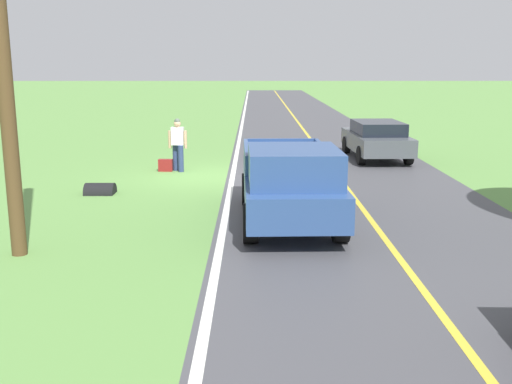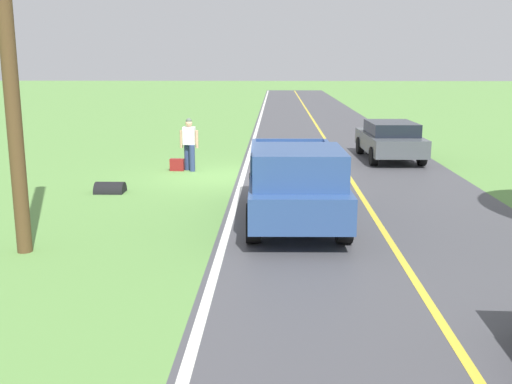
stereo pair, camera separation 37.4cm
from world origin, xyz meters
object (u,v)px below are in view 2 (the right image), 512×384
at_px(suitcase_carried, 177,165).
at_px(sedan_near_oncoming, 390,139).
at_px(utility_pole_roadside, 7,42).
at_px(hitchhiker_walking, 189,141).
at_px(pickup_truck_passing, 295,182).

relative_size(suitcase_carried, sedan_near_oncoming, 0.10).
xyz_separation_m(suitcase_carried, utility_pole_roadside, (1.49, 8.81, 3.69)).
distance_m(hitchhiker_walking, pickup_truck_passing, 7.45).
bearing_deg(utility_pole_roadside, pickup_truck_passing, -157.23).
xyz_separation_m(hitchhiker_walking, utility_pole_roadside, (1.91, 8.87, 2.91)).
relative_size(suitcase_carried, pickup_truck_passing, 0.08).
bearing_deg(utility_pole_roadside, hitchhiker_walking, -102.16).
bearing_deg(pickup_truck_passing, suitcase_carried, -60.67).
xyz_separation_m(suitcase_carried, sedan_near_oncoming, (-7.51, -2.64, 0.55)).
bearing_deg(utility_pole_roadside, suitcase_carried, -99.59).
distance_m(suitcase_carried, utility_pole_roadside, 9.67).
bearing_deg(pickup_truck_passing, utility_pole_roadside, 22.77).
relative_size(hitchhiker_walking, suitcase_carried, 3.80).
height_order(hitchhiker_walking, pickup_truck_passing, pickup_truck_passing).
bearing_deg(hitchhiker_walking, pickup_truck_passing, 116.26).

